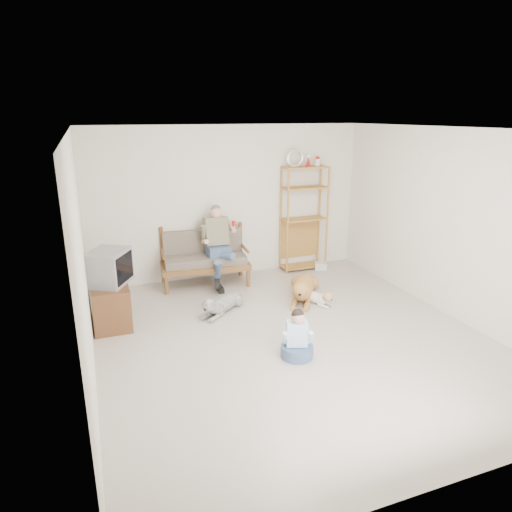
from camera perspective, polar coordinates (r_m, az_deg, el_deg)
name	(u,v)px	position (r m, az deg, el deg)	size (l,w,h in m)	color
floor	(292,338)	(6.22, 4.53, -10.15)	(5.50, 5.50, 0.00)	beige
ceiling	(298,129)	(5.52, 5.22, 15.54)	(5.50, 5.50, 0.00)	silver
wall_back	(229,202)	(8.23, -3.36, 6.70)	(5.00, 5.00, 0.00)	silver
wall_front	(459,337)	(3.60, 24.04, -9.22)	(5.00, 5.00, 0.00)	silver
wall_left	(82,263)	(5.21, -20.89, -0.77)	(5.50, 5.50, 0.00)	silver
wall_right	(453,224)	(7.14, 23.37, 3.64)	(5.50, 5.50, 0.00)	silver
loveseat	(204,257)	(8.00, -6.54, -0.10)	(1.56, 0.84, 0.95)	brown
man	(219,251)	(7.78, -4.68, 0.65)	(0.53, 0.76, 1.22)	#466082
etagere	(304,218)	(8.63, 6.01, 4.79)	(0.87, 0.38, 2.27)	#C0883C
book_stack	(321,266)	(8.87, 8.08, -1.21)	(0.22, 0.16, 0.14)	white
tv_stand	(110,303)	(6.81, -17.74, -5.67)	(0.51, 0.90, 0.60)	brown
crt_tv	(109,267)	(6.62, -17.88, -1.34)	(0.69, 0.73, 0.48)	gray
wall_outlet	(163,266)	(8.21, -11.56, -1.24)	(0.12, 0.02, 0.08)	white
golden_retriever	(303,288)	(7.44, 5.88, -3.98)	(0.82, 1.26, 0.43)	#B06F3D
shaggy_dog	(221,304)	(6.92, -4.34, -6.01)	(0.85, 0.77, 0.32)	silver
terrier	(320,298)	(7.26, 7.95, -5.22)	(0.34, 0.62, 0.25)	silver
child	(297,340)	(5.69, 5.15, -10.38)	(0.40, 0.40, 0.64)	#466082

